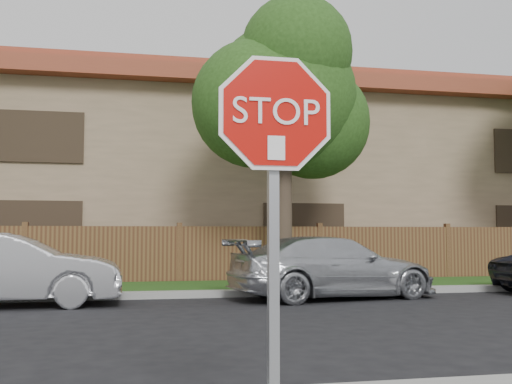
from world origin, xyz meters
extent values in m
cube|color=gray|center=(0.00, 8.15, 0.07)|extent=(70.00, 0.30, 0.15)
cube|color=#1E4714|center=(0.00, 9.80, 0.06)|extent=(70.00, 3.00, 0.12)
cube|color=#4E2D1B|center=(0.00, 11.40, 0.80)|extent=(70.00, 0.12, 1.60)
cube|color=#887154|center=(0.00, 17.00, 3.00)|extent=(34.00, 8.00, 6.00)
cube|color=brown|center=(0.00, 17.00, 6.25)|extent=(35.20, 9.20, 0.50)
cube|color=brown|center=(0.00, 17.00, 6.85)|extent=(33.00, 5.50, 0.70)
cylinder|color=#382B21|center=(2.50, 9.70, 1.96)|extent=(0.44, 0.44, 3.92)
sphere|color=#214214|center=(2.50, 9.70, 4.90)|extent=(3.80, 3.80, 3.80)
sphere|color=#214214|center=(3.40, 10.00, 4.34)|extent=(3.00, 3.00, 3.00)
sphere|color=#214214|center=(1.70, 9.30, 4.62)|extent=(3.20, 3.20, 3.20)
sphere|color=#214214|center=(2.70, 9.10, 5.95)|extent=(2.80, 2.80, 2.80)
cube|color=gray|center=(-0.38, -1.44, 1.25)|extent=(0.06, 0.06, 2.30)
cylinder|color=white|center=(-0.38, -1.50, 2.15)|extent=(1.01, 0.02, 1.01)
cylinder|color=#B40D06|center=(-0.38, -1.51, 2.15)|extent=(0.93, 0.02, 0.93)
cube|color=white|center=(-0.38, -1.53, 1.93)|extent=(0.11, 0.00, 0.15)
imported|color=#B7B7BC|center=(-3.59, 7.23, 0.71)|extent=(4.32, 1.57, 1.42)
imported|color=silver|center=(3.03, 7.38, 0.67)|extent=(4.86, 2.62, 1.34)
camera|label=1|loc=(-1.24, -5.08, 1.40)|focal=42.00mm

